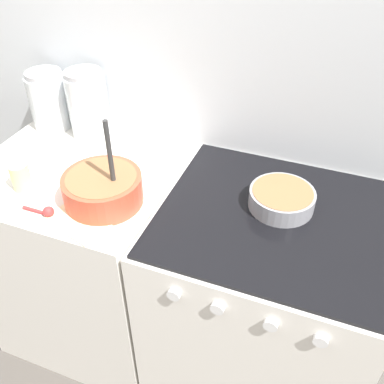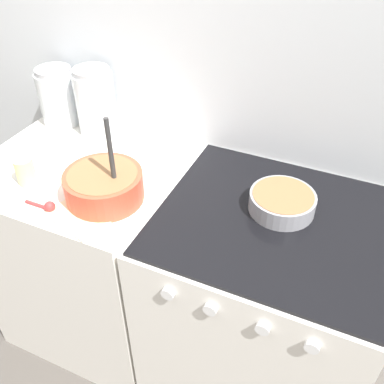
% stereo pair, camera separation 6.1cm
% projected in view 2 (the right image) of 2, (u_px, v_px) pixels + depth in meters
% --- Properties ---
extents(wall_back, '(4.54, 0.05, 2.40)m').
position_uv_depth(wall_back, '(206.00, 75.00, 1.58)').
color(wall_back, silver).
rests_on(wall_back, ground_plane).
extents(countertop_cabinet, '(0.73, 0.68, 0.93)m').
position_uv_depth(countertop_cabinet, '(96.00, 250.00, 1.90)').
color(countertop_cabinet, silver).
rests_on(countertop_cabinet, ground_plane).
extents(stove, '(0.76, 0.70, 0.93)m').
position_uv_depth(stove, '(260.00, 308.00, 1.65)').
color(stove, white).
rests_on(stove, ground_plane).
extents(mixing_bowl, '(0.26, 0.26, 0.32)m').
position_uv_depth(mixing_bowl, '(104.00, 184.00, 1.41)').
color(mixing_bowl, '#D84C33').
rests_on(mixing_bowl, countertop_cabinet).
extents(baking_pan, '(0.21, 0.21, 0.06)m').
position_uv_depth(baking_pan, '(282.00, 202.00, 1.38)').
color(baking_pan, gray).
rests_on(baking_pan, stove).
extents(storage_jar_left, '(0.16, 0.16, 0.24)m').
position_uv_depth(storage_jar_left, '(59.00, 100.00, 1.80)').
color(storage_jar_left, silver).
rests_on(storage_jar_left, countertop_cabinet).
extents(storage_jar_middle, '(0.16, 0.16, 0.27)m').
position_uv_depth(storage_jar_middle, '(96.00, 106.00, 1.73)').
color(storage_jar_middle, silver).
rests_on(storage_jar_middle, countertop_cabinet).
extents(tin_can, '(0.07, 0.07, 0.10)m').
position_uv_depth(tin_can, '(25.00, 171.00, 1.49)').
color(tin_can, beige).
rests_on(tin_can, countertop_cabinet).
extents(recipe_page, '(0.27, 0.32, 0.01)m').
position_uv_depth(recipe_page, '(96.00, 205.00, 1.41)').
color(recipe_page, beige).
rests_on(recipe_page, countertop_cabinet).
extents(measuring_spoon, '(0.12, 0.04, 0.04)m').
position_uv_depth(measuring_spoon, '(47.00, 206.00, 1.39)').
color(measuring_spoon, red).
rests_on(measuring_spoon, countertop_cabinet).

